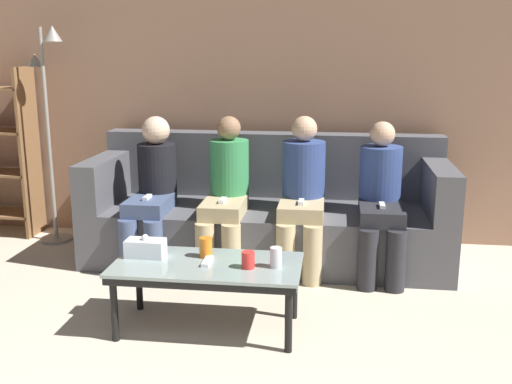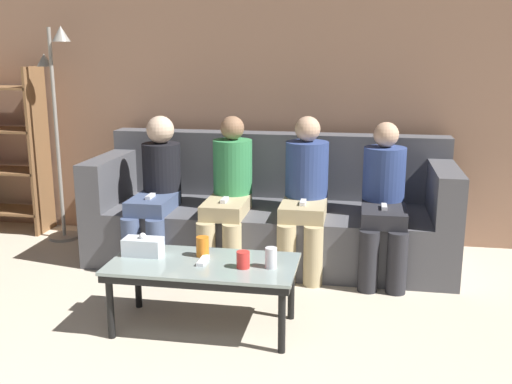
{
  "view_description": "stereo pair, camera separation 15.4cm",
  "coord_description": "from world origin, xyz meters",
  "px_view_note": "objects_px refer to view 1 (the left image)",
  "views": [
    {
      "loc": [
        0.49,
        -0.65,
        1.54
      ],
      "look_at": [
        0.0,
        3.01,
        0.66
      ],
      "focal_mm": 42.0,
      "sensor_mm": 36.0,
      "label": 1
    },
    {
      "loc": [
        0.64,
        -0.63,
        1.54
      ],
      "look_at": [
        0.0,
        3.01,
        0.66
      ],
      "focal_mm": 42.0,
      "sensor_mm": 36.0,
      "label": 2
    }
  ],
  "objects_px": {
    "cup_near_right": "(206,247)",
    "seated_person_right_end": "(381,197)",
    "cup_far_center": "(248,260)",
    "seated_person_mid_right": "(303,191)",
    "game_remote": "(207,261)",
    "coffee_table": "(207,270)",
    "seated_person_mid_left": "(226,191)",
    "couch": "(268,215)",
    "standing_lamp": "(49,113)",
    "tissue_box": "(146,248)",
    "cup_near_left": "(276,257)",
    "seated_person_left_end": "(153,188)"
  },
  "relations": [
    {
      "from": "cup_near_right",
      "to": "seated_person_right_end",
      "type": "distance_m",
      "value": 1.39
    },
    {
      "from": "seated_person_right_end",
      "to": "cup_far_center",
      "type": "bearing_deg",
      "value": -125.59
    },
    {
      "from": "seated_person_mid_right",
      "to": "game_remote",
      "type": "bearing_deg",
      "value": -113.75
    },
    {
      "from": "coffee_table",
      "to": "cup_near_right",
      "type": "height_order",
      "value": "cup_near_right"
    },
    {
      "from": "seated_person_mid_right",
      "to": "seated_person_mid_left",
      "type": "bearing_deg",
      "value": -177.51
    },
    {
      "from": "couch",
      "to": "game_remote",
      "type": "distance_m",
      "value": 1.29
    },
    {
      "from": "coffee_table",
      "to": "standing_lamp",
      "type": "relative_size",
      "value": 0.6
    },
    {
      "from": "coffee_table",
      "to": "tissue_box",
      "type": "bearing_deg",
      "value": 170.94
    },
    {
      "from": "cup_near_left",
      "to": "game_remote",
      "type": "relative_size",
      "value": 0.75
    },
    {
      "from": "cup_near_left",
      "to": "seated_person_mid_right",
      "type": "bearing_deg",
      "value": 85.76
    },
    {
      "from": "standing_lamp",
      "to": "tissue_box",
      "type": "bearing_deg",
      "value": -48.64
    },
    {
      "from": "cup_near_left",
      "to": "seated_person_mid_right",
      "type": "distance_m",
      "value": 1.08
    },
    {
      "from": "seated_person_mid_left",
      "to": "seated_person_right_end",
      "type": "distance_m",
      "value": 1.08
    },
    {
      "from": "game_remote",
      "to": "seated_person_mid_right",
      "type": "distance_m",
      "value": 1.16
    },
    {
      "from": "coffee_table",
      "to": "cup_far_center",
      "type": "bearing_deg",
      "value": -10.98
    },
    {
      "from": "game_remote",
      "to": "cup_near_right",
      "type": "bearing_deg",
      "value": 106.12
    },
    {
      "from": "cup_far_center",
      "to": "standing_lamp",
      "type": "bearing_deg",
      "value": 140.88
    },
    {
      "from": "cup_near_left",
      "to": "standing_lamp",
      "type": "relative_size",
      "value": 0.07
    },
    {
      "from": "cup_near_left",
      "to": "standing_lamp",
      "type": "height_order",
      "value": "standing_lamp"
    },
    {
      "from": "seated_person_mid_left",
      "to": "seated_person_mid_right",
      "type": "height_order",
      "value": "seated_person_mid_right"
    },
    {
      "from": "coffee_table",
      "to": "seated_person_left_end",
      "type": "xyz_separation_m",
      "value": [
        -0.62,
        1.03,
        0.21
      ]
    },
    {
      "from": "tissue_box",
      "to": "standing_lamp",
      "type": "bearing_deg",
      "value": 131.36
    },
    {
      "from": "game_remote",
      "to": "standing_lamp",
      "type": "relative_size",
      "value": 0.09
    },
    {
      "from": "cup_far_center",
      "to": "seated_person_mid_right",
      "type": "xyz_separation_m",
      "value": [
        0.23,
        1.09,
        0.13
      ]
    },
    {
      "from": "standing_lamp",
      "to": "seated_person_right_end",
      "type": "xyz_separation_m",
      "value": [
        2.57,
        -0.39,
        -0.5
      ]
    },
    {
      "from": "seated_person_left_end",
      "to": "seated_person_mid_left",
      "type": "distance_m",
      "value": 0.54
    },
    {
      "from": "seated_person_left_end",
      "to": "game_remote",
      "type": "bearing_deg",
      "value": -58.9
    },
    {
      "from": "game_remote",
      "to": "seated_person_mid_left",
      "type": "xyz_separation_m",
      "value": [
        -0.08,
        1.03,
        0.16
      ]
    },
    {
      "from": "couch",
      "to": "cup_near_left",
      "type": "relative_size",
      "value": 23.29
    },
    {
      "from": "cup_near_left",
      "to": "seated_person_mid_left",
      "type": "relative_size",
      "value": 0.1
    },
    {
      "from": "game_remote",
      "to": "seated_person_mid_right",
      "type": "bearing_deg",
      "value": 66.25
    },
    {
      "from": "couch",
      "to": "tissue_box",
      "type": "bearing_deg",
      "value": -114.75
    },
    {
      "from": "cup_near_right",
      "to": "seated_person_left_end",
      "type": "distance_m",
      "value": 1.11
    },
    {
      "from": "tissue_box",
      "to": "seated_person_mid_right",
      "type": "xyz_separation_m",
      "value": [
        0.83,
        0.99,
        0.13
      ]
    },
    {
      "from": "standing_lamp",
      "to": "seated_person_left_end",
      "type": "bearing_deg",
      "value": -22.4
    },
    {
      "from": "seated_person_left_end",
      "to": "seated_person_mid_left",
      "type": "bearing_deg",
      "value": -0.52
    },
    {
      "from": "cup_near_right",
      "to": "seated_person_right_end",
      "type": "height_order",
      "value": "seated_person_right_end"
    },
    {
      "from": "tissue_box",
      "to": "standing_lamp",
      "type": "relative_size",
      "value": 0.13
    },
    {
      "from": "cup_near_right",
      "to": "standing_lamp",
      "type": "bearing_deg",
      "value": 139.33
    },
    {
      "from": "cup_near_right",
      "to": "seated_person_mid_left",
      "type": "xyz_separation_m",
      "value": [
        -0.05,
        0.93,
        0.11
      ]
    },
    {
      "from": "couch",
      "to": "standing_lamp",
      "type": "bearing_deg",
      "value": 175.24
    },
    {
      "from": "coffee_table",
      "to": "standing_lamp",
      "type": "height_order",
      "value": "standing_lamp"
    },
    {
      "from": "cup_near_right",
      "to": "seated_person_mid_left",
      "type": "bearing_deg",
      "value": 93.2
    },
    {
      "from": "game_remote",
      "to": "coffee_table",
      "type": "bearing_deg",
      "value": 93.58
    },
    {
      "from": "seated_person_mid_left",
      "to": "standing_lamp",
      "type": "bearing_deg",
      "value": 165.13
    },
    {
      "from": "game_remote",
      "to": "seated_person_mid_right",
      "type": "height_order",
      "value": "seated_person_mid_right"
    },
    {
      "from": "coffee_table",
      "to": "seated_person_mid_right",
      "type": "distance_m",
      "value": 1.17
    },
    {
      "from": "game_remote",
      "to": "seated_person_right_end",
      "type": "distance_m",
      "value": 1.44
    },
    {
      "from": "coffee_table",
      "to": "standing_lamp",
      "type": "bearing_deg",
      "value": 137.83
    },
    {
      "from": "coffee_table",
      "to": "tissue_box",
      "type": "height_order",
      "value": "tissue_box"
    }
  ]
}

